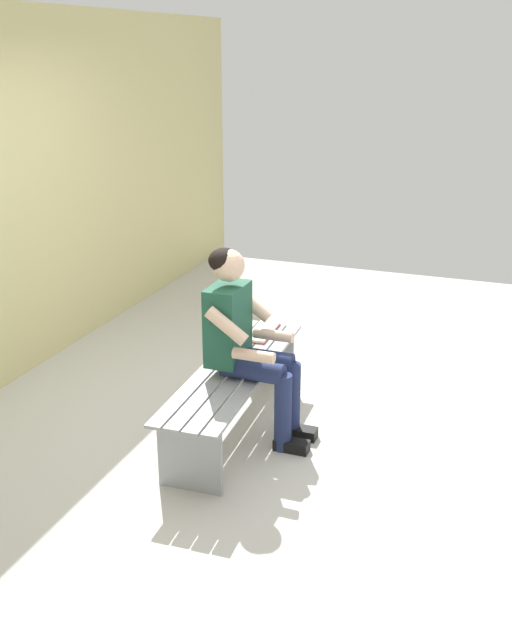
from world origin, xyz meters
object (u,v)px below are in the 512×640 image
bench_near (234,382)px  apple (247,344)px  book_open (262,332)px  person_seated (246,338)px

bench_near → apple: (-0.32, -0.04, 0.14)m
bench_near → book_open: book_open is taller
person_seated → apple: 0.44m
book_open → apple: bearing=-1.5°
bench_near → person_seated: person_seated is taller
apple → book_open: (-0.32, -0.01, -0.03)m
bench_near → apple: apple is taller
book_open → person_seated: bearing=9.0°
bench_near → person_seated: (0.05, 0.10, 0.34)m
person_seated → book_open: (-0.69, -0.14, -0.23)m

